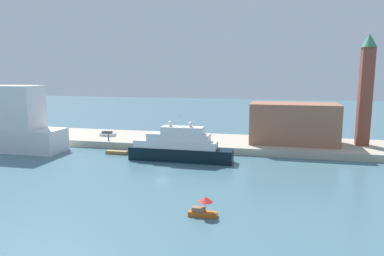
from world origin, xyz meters
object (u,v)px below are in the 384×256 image
(large_yacht, at_px, (179,147))
(bell_tower, at_px, (366,87))
(small_motorboat, at_px, (203,207))
(harbor_building, at_px, (293,123))
(person_figure, at_px, (109,137))
(work_barge, at_px, (117,152))
(parked_car, at_px, (108,134))
(mooring_bollard, at_px, (173,143))

(large_yacht, relative_size, bell_tower, 0.86)
(small_motorboat, xyz_separation_m, harbor_building, (13.73, 46.60, 5.45))
(small_motorboat, distance_m, person_figure, 50.71)
(work_barge, distance_m, bell_tower, 61.68)
(parked_car, bearing_deg, work_barge, -56.09)
(small_motorboat, distance_m, harbor_building, 48.89)
(small_motorboat, bearing_deg, parked_car, 128.98)
(small_motorboat, distance_m, mooring_bollard, 40.46)
(large_yacht, bearing_deg, work_barge, 170.09)
(work_barge, xyz_separation_m, harbor_building, (41.15, 14.98, 6.32))
(large_yacht, height_order, bell_tower, bell_tower)
(person_figure, distance_m, mooring_bollard, 17.88)
(work_barge, xyz_separation_m, mooring_bollard, (12.33, 5.91, 1.74))
(large_yacht, height_order, small_motorboat, large_yacht)
(parked_car, distance_m, mooring_bollard, 22.56)
(harbor_building, height_order, bell_tower, bell_tower)
(work_barge, bearing_deg, parked_car, 123.91)
(bell_tower, bearing_deg, small_motorboat, -122.37)
(large_yacht, relative_size, small_motorboat, 5.90)
(harbor_building, relative_size, parked_car, 4.93)
(parked_car, height_order, mooring_bollard, parked_car)
(work_barge, xyz_separation_m, bell_tower, (57.54, 15.90, 15.52))
(bell_tower, xyz_separation_m, mooring_bollard, (-45.21, -9.99, -13.78))
(mooring_bollard, bearing_deg, bell_tower, 12.46)
(small_motorboat, bearing_deg, bell_tower, 57.63)
(small_motorboat, relative_size, parked_car, 0.91)
(small_motorboat, xyz_separation_m, parked_car, (-36.38, 44.96, 1.00))
(small_motorboat, distance_m, bell_tower, 58.14)
(mooring_bollard, bearing_deg, small_motorboat, -68.10)
(harbor_building, bearing_deg, work_barge, -160.00)
(bell_tower, relative_size, parked_car, 6.19)
(small_motorboat, bearing_deg, large_yacht, 111.16)
(work_barge, bearing_deg, large_yacht, -9.91)
(large_yacht, bearing_deg, small_motorboat, -68.84)
(small_motorboat, height_order, parked_car, parked_car)
(work_barge, distance_m, person_figure, 9.10)
(parked_car, bearing_deg, large_yacht, -32.67)
(small_motorboat, relative_size, person_figure, 2.18)
(bell_tower, height_order, person_figure, bell_tower)
(large_yacht, relative_size, mooring_bollard, 26.58)
(small_motorboat, height_order, bell_tower, bell_tower)
(small_motorboat, xyz_separation_m, bell_tower, (30.12, 47.52, 14.65))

